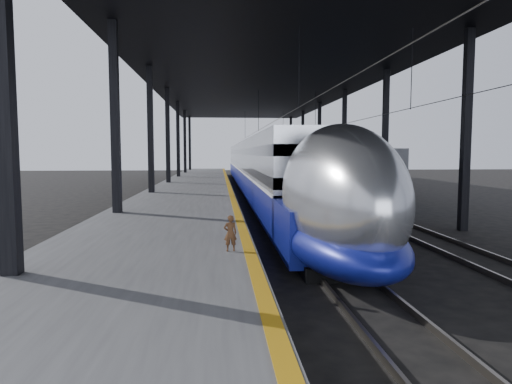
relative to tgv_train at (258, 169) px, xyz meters
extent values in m
plane|color=black|center=(-2.00, -25.89, -2.12)|extent=(160.00, 160.00, 0.00)
cube|color=#4C4C4F|center=(-5.50, -5.89, -1.62)|extent=(6.00, 80.00, 1.00)
cube|color=#C78B12|center=(-2.70, -5.89, -1.11)|extent=(0.30, 80.00, 0.01)
cube|color=slate|center=(-0.72, -5.89, -2.04)|extent=(0.08, 80.00, 0.16)
cube|color=slate|center=(0.72, -5.89, -2.04)|extent=(0.08, 80.00, 0.16)
cube|color=slate|center=(4.28, -5.89, -2.04)|extent=(0.08, 80.00, 0.16)
cube|color=slate|center=(5.72, -5.89, -2.04)|extent=(0.08, 80.00, 0.16)
cube|color=black|center=(-7.80, -30.89, 2.38)|extent=(0.35, 0.35, 9.00)
cube|color=black|center=(-7.80, -20.89, 2.38)|extent=(0.35, 0.35, 9.00)
cube|color=black|center=(7.60, -20.89, 2.38)|extent=(0.35, 0.35, 9.00)
cube|color=black|center=(-7.80, -10.89, 2.38)|extent=(0.35, 0.35, 9.00)
cube|color=black|center=(7.60, -10.89, 2.38)|extent=(0.35, 0.35, 9.00)
cube|color=black|center=(-7.80, -0.89, 2.38)|extent=(0.35, 0.35, 9.00)
cube|color=black|center=(7.60, -0.89, 2.38)|extent=(0.35, 0.35, 9.00)
cube|color=black|center=(-7.80, 9.11, 2.38)|extent=(0.35, 0.35, 9.00)
cube|color=black|center=(7.60, 9.11, 2.38)|extent=(0.35, 0.35, 9.00)
cube|color=black|center=(-7.80, 19.11, 2.38)|extent=(0.35, 0.35, 9.00)
cube|color=black|center=(7.60, 19.11, 2.38)|extent=(0.35, 0.35, 9.00)
cube|color=black|center=(-7.80, 29.11, 2.38)|extent=(0.35, 0.35, 9.00)
cube|color=black|center=(7.60, 29.11, 2.38)|extent=(0.35, 0.35, 9.00)
cube|color=black|center=(-0.10, -5.89, 7.13)|extent=(18.00, 75.00, 0.45)
cylinder|color=slate|center=(0.00, -5.89, 3.38)|extent=(0.03, 74.00, 0.03)
cylinder|color=slate|center=(5.00, -5.89, 3.38)|extent=(0.03, 74.00, 0.03)
cube|color=#B3B5BA|center=(0.00, 4.02, 0.30)|extent=(3.05, 57.00, 4.21)
cube|color=navy|center=(0.00, 2.52, -1.01)|extent=(3.13, 62.00, 1.63)
cube|color=silver|center=(0.00, 4.02, -0.17)|extent=(3.16, 57.00, 0.11)
cube|color=black|center=(0.00, 4.02, 1.51)|extent=(3.09, 57.00, 0.44)
cube|color=black|center=(0.00, 4.02, 0.30)|extent=(3.09, 57.00, 0.44)
ellipsoid|color=#B3B5BA|center=(0.00, -27.48, 0.15)|extent=(3.05, 8.40, 4.21)
ellipsoid|color=navy|center=(0.00, -27.48, -1.06)|extent=(3.13, 8.40, 1.79)
ellipsoid|color=black|center=(0.00, -30.08, 0.99)|extent=(1.58, 2.20, 0.95)
cube|color=black|center=(0.00, -27.48, -1.92)|extent=(2.31, 2.60, 0.40)
cube|color=black|center=(0.00, -5.48, -1.92)|extent=(2.31, 2.60, 0.40)
cube|color=#154B8A|center=(5.00, -8.66, -0.19)|extent=(2.69, 18.00, 3.65)
cube|color=gray|center=(5.00, -17.06, -0.19)|extent=(2.74, 1.20, 3.70)
cube|color=black|center=(5.00, -17.68, 0.62)|extent=(1.63, 0.06, 0.82)
cube|color=#AB1E0D|center=(5.00, -17.68, -0.63)|extent=(1.15, 0.06, 0.53)
cube|color=gray|center=(5.00, 10.34, -0.19)|extent=(2.69, 18.00, 3.65)
cube|color=gray|center=(5.00, 29.34, -0.19)|extent=(2.69, 18.00, 3.65)
cube|color=black|center=(5.00, -14.66, -1.94)|extent=(2.11, 2.40, 0.36)
cube|color=black|center=(5.00, 7.34, -1.94)|extent=(2.11, 2.40, 0.36)
imported|color=#4D2E19|center=(-3.19, -29.03, -0.65)|extent=(0.37, 0.27, 0.94)
camera|label=1|loc=(-3.48, -40.63, 1.41)|focal=32.00mm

